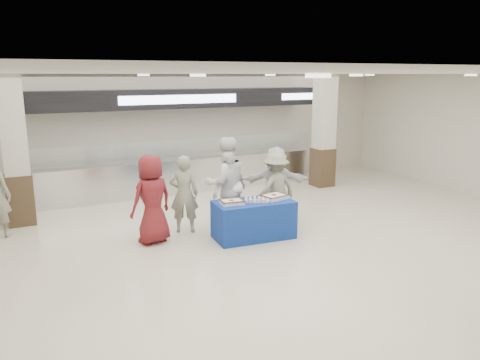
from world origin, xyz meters
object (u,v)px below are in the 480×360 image
display_table (254,220)px  chef_tall (226,183)px  civilian_white (276,183)px  cupcake_tray (257,200)px  sheet_cake_right (274,196)px  soldier_a (184,194)px  soldier_b (275,188)px  sheet_cake_left (232,202)px  chef_short (230,191)px  civilian_maroon (152,199)px

display_table → chef_tall: 1.04m
display_table → civilian_white: size_ratio=0.94×
civilian_white → cupcake_tray: bearing=67.5°
sheet_cake_right → civilian_white: bearing=57.3°
soldier_a → cupcake_tray: bearing=161.3°
soldier_b → civilian_white: size_ratio=0.94×
sheet_cake_left → sheet_cake_right: bearing=-2.4°
display_table → sheet_cake_right: bearing=3.5°
sheet_cake_left → chef_tall: (0.25, 0.81, 0.17)m
sheet_cake_right → soldier_a: bearing=148.0°
civilian_white → soldier_a: bearing=22.4°
soldier_a → chef_short: size_ratio=0.96×
civilian_maroon → chef_tall: 1.66m
sheet_cake_left → cupcake_tray: size_ratio=0.89×
display_table → cupcake_tray: size_ratio=2.97×
sheet_cake_left → chef_short: size_ratio=0.28×
sheet_cake_right → cupcake_tray: size_ratio=1.05×
display_table → chef_tall: bearing=109.6°
soldier_b → civilian_white: (0.16, 0.25, 0.05)m
sheet_cake_right → chef_short: (-0.68, 0.65, 0.03)m
sheet_cake_right → chef_short: bearing=136.0°
cupcake_tray → chef_tall: chef_tall is taller
display_table → chef_short: (-0.22, 0.64, 0.46)m
sheet_cake_right → display_table: bearing=178.4°
display_table → soldier_a: soldier_a is taller
display_table → cupcake_tray: cupcake_tray is taller
sheet_cake_right → sheet_cake_left: bearing=177.6°
sheet_cake_right → soldier_a: (-1.55, 0.97, 0.00)m
cupcake_tray → civilian_white: civilian_white is taller
sheet_cake_left → soldier_a: soldier_a is taller
sheet_cake_left → civilian_maroon: 1.52m
chef_tall → soldier_b: chef_tall is taller
sheet_cake_right → soldier_b: (0.42, 0.65, -0.02)m
chef_tall → sheet_cake_left: bearing=74.7°
cupcake_tray → soldier_b: (0.83, 0.68, -0.01)m
civilian_maroon → soldier_b: size_ratio=1.11×
sheet_cake_left → civilian_white: civilian_white is taller
chef_tall → chef_short: 0.24m
civilian_white → display_table: bearing=65.0°
display_table → sheet_cake_left: (-0.47, 0.03, 0.42)m
sheet_cake_left → soldier_a: 1.13m
cupcake_tray → soldier_a: 1.52m
display_table → civilian_white: (1.03, 0.89, 0.45)m
cupcake_tray → chef_short: 0.73m
display_table → sheet_cake_left: size_ratio=3.34×
display_table → soldier_b: soldier_b is taller
sheet_cake_left → soldier_a: bearing=124.1°
civilian_maroon → chef_tall: bearing=170.1°
sheet_cake_right → chef_tall: (-0.67, 0.85, 0.17)m
display_table → sheet_cake_right: size_ratio=2.83×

